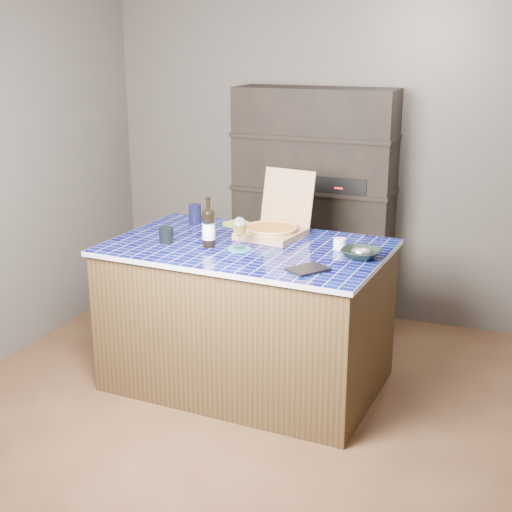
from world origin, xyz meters
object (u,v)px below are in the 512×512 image
at_px(wine_glass, 239,227).
at_px(dvd_case, 308,269).
at_px(kitchen_island, 247,315).
at_px(mead_bottle, 209,228).
at_px(bowl, 361,254).
at_px(pizza_box, 273,228).

relative_size(wine_glass, dvd_case, 0.93).
relative_size(kitchen_island, dvd_case, 8.25).
bearing_deg(mead_bottle, bowl, 7.01).
distance_m(kitchen_island, pizza_box, 0.58).
xyz_separation_m(kitchen_island, wine_glass, (-0.01, -0.11, 0.60)).
bearing_deg(mead_bottle, pizza_box, 52.86).
xyz_separation_m(pizza_box, mead_bottle, (-0.28, -0.37, 0.06)).
bearing_deg(kitchen_island, mead_bottle, -147.57).
bearing_deg(kitchen_island, dvd_case, -31.14).
distance_m(mead_bottle, wine_glass, 0.20).
xyz_separation_m(kitchen_island, bowl, (0.72, -0.00, 0.49)).
bearing_deg(pizza_box, wine_glass, -93.93).
bearing_deg(wine_glass, bowl, 8.09).
bearing_deg(pizza_box, mead_bottle, -118.34).
height_order(wine_glass, bowl, wine_glass).
bearing_deg(bowl, mead_bottle, -172.99).
bearing_deg(dvd_case, mead_bottle, -162.79).
distance_m(wine_glass, bowl, 0.74).
relative_size(kitchen_island, bowl, 7.74).
relative_size(pizza_box, wine_glass, 2.52).
xyz_separation_m(wine_glass, dvd_case, (0.51, -0.24, -0.13)).
bearing_deg(dvd_case, pizza_box, 160.52).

